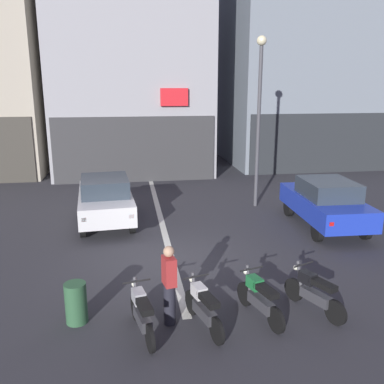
{
  "coord_description": "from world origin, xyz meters",
  "views": [
    {
      "loc": [
        -1.08,
        -10.6,
        4.69
      ],
      "look_at": [
        0.87,
        2.0,
        1.4
      ],
      "focal_mm": 39.04,
      "sensor_mm": 36.0,
      "label": 1
    }
  ],
  "objects_px": {
    "car_black_down_street": "(163,155)",
    "street_lamp": "(259,105)",
    "car_blue_parked_kerbside": "(325,202)",
    "motorcycle_white_row_left_mid": "(203,306)",
    "trash_bin": "(76,303)",
    "person_by_motorcycles": "(169,285)",
    "motorcycle_black_row_right_mid": "(314,292)",
    "motorcycle_silver_row_leftmost": "(142,312)",
    "car_white_crossing_near": "(105,198)",
    "motorcycle_green_row_centre": "(259,297)"
  },
  "relations": [
    {
      "from": "motorcycle_green_row_centre",
      "to": "motorcycle_black_row_right_mid",
      "type": "xyz_separation_m",
      "value": [
        1.21,
        0.06,
        0.0
      ]
    },
    {
      "from": "motorcycle_white_row_left_mid",
      "to": "person_by_motorcycles",
      "type": "bearing_deg",
      "value": 159.18
    },
    {
      "from": "motorcycle_white_row_left_mid",
      "to": "motorcycle_green_row_centre",
      "type": "bearing_deg",
      "value": 8.43
    },
    {
      "from": "car_blue_parked_kerbside",
      "to": "motorcycle_green_row_centre",
      "type": "xyz_separation_m",
      "value": [
        -3.93,
        -5.16,
        -0.43
      ]
    },
    {
      "from": "car_white_crossing_near",
      "to": "trash_bin",
      "type": "distance_m",
      "value": 6.36
    },
    {
      "from": "car_black_down_street",
      "to": "person_by_motorcycles",
      "type": "distance_m",
      "value": 15.65
    },
    {
      "from": "motorcycle_black_row_right_mid",
      "to": "trash_bin",
      "type": "distance_m",
      "value": 4.92
    },
    {
      "from": "street_lamp",
      "to": "trash_bin",
      "type": "relative_size",
      "value": 7.54
    },
    {
      "from": "car_blue_parked_kerbside",
      "to": "motorcycle_silver_row_leftmost",
      "type": "xyz_separation_m",
      "value": [
        -6.35,
        -5.38,
        -0.43
      ]
    },
    {
      "from": "street_lamp",
      "to": "trash_bin",
      "type": "height_order",
      "value": "street_lamp"
    },
    {
      "from": "motorcycle_black_row_right_mid",
      "to": "trash_bin",
      "type": "height_order",
      "value": "motorcycle_black_row_right_mid"
    },
    {
      "from": "motorcycle_green_row_centre",
      "to": "person_by_motorcycles",
      "type": "distance_m",
      "value": 1.89
    },
    {
      "from": "car_black_down_street",
      "to": "motorcycle_silver_row_leftmost",
      "type": "xyz_separation_m",
      "value": [
        -1.79,
        -15.88,
        -0.43
      ]
    },
    {
      "from": "motorcycle_white_row_left_mid",
      "to": "person_by_motorcycles",
      "type": "relative_size",
      "value": 0.98
    },
    {
      "from": "car_black_down_street",
      "to": "trash_bin",
      "type": "height_order",
      "value": "car_black_down_street"
    },
    {
      "from": "car_blue_parked_kerbside",
      "to": "motorcycle_black_row_right_mid",
      "type": "bearing_deg",
      "value": -118.1
    },
    {
      "from": "person_by_motorcycles",
      "to": "motorcycle_green_row_centre",
      "type": "bearing_deg",
      "value": -1.98
    },
    {
      "from": "street_lamp",
      "to": "car_blue_parked_kerbside",
      "type": "bearing_deg",
      "value": -61.23
    },
    {
      "from": "motorcycle_silver_row_leftmost",
      "to": "motorcycle_white_row_left_mid",
      "type": "distance_m",
      "value": 1.21
    },
    {
      "from": "car_black_down_street",
      "to": "motorcycle_green_row_centre",
      "type": "relative_size",
      "value": 2.62
    },
    {
      "from": "motorcycle_green_row_centre",
      "to": "street_lamp",
      "type": "bearing_deg",
      "value": 73.28
    },
    {
      "from": "car_black_down_street",
      "to": "car_blue_parked_kerbside",
      "type": "bearing_deg",
      "value": -66.56
    },
    {
      "from": "person_by_motorcycles",
      "to": "trash_bin",
      "type": "bearing_deg",
      "value": 169.52
    },
    {
      "from": "car_blue_parked_kerbside",
      "to": "trash_bin",
      "type": "xyz_separation_m",
      "value": [
        -7.64,
        -4.75,
        -0.46
      ]
    },
    {
      "from": "street_lamp",
      "to": "person_by_motorcycles",
      "type": "distance_m",
      "value": 9.48
    },
    {
      "from": "motorcycle_black_row_right_mid",
      "to": "person_by_motorcycles",
      "type": "height_order",
      "value": "person_by_motorcycles"
    },
    {
      "from": "motorcycle_white_row_left_mid",
      "to": "motorcycle_black_row_right_mid",
      "type": "relative_size",
      "value": 1.04
    },
    {
      "from": "car_black_down_street",
      "to": "street_lamp",
      "type": "xyz_separation_m",
      "value": [
        3.02,
        -7.7,
        3.05
      ]
    },
    {
      "from": "car_blue_parked_kerbside",
      "to": "motorcycle_silver_row_leftmost",
      "type": "distance_m",
      "value": 8.33
    },
    {
      "from": "motorcycle_white_row_left_mid",
      "to": "motorcycle_black_row_right_mid",
      "type": "distance_m",
      "value": 2.43
    },
    {
      "from": "motorcycle_silver_row_leftmost",
      "to": "car_blue_parked_kerbside",
      "type": "bearing_deg",
      "value": 40.27
    },
    {
      "from": "motorcycle_green_row_centre",
      "to": "person_by_motorcycles",
      "type": "bearing_deg",
      "value": 178.02
    },
    {
      "from": "car_white_crossing_near",
      "to": "car_black_down_street",
      "type": "height_order",
      "value": "same"
    },
    {
      "from": "car_blue_parked_kerbside",
      "to": "street_lamp",
      "type": "bearing_deg",
      "value": 118.77
    },
    {
      "from": "motorcycle_white_row_left_mid",
      "to": "person_by_motorcycles",
      "type": "distance_m",
      "value": 0.79
    },
    {
      "from": "street_lamp",
      "to": "trash_bin",
      "type": "xyz_separation_m",
      "value": [
        -6.1,
        -7.56,
        -3.51
      ]
    },
    {
      "from": "motorcycle_green_row_centre",
      "to": "car_blue_parked_kerbside",
      "type": "bearing_deg",
      "value": 52.71
    },
    {
      "from": "street_lamp",
      "to": "trash_bin",
      "type": "distance_m",
      "value": 10.33
    },
    {
      "from": "street_lamp",
      "to": "person_by_motorcycles",
      "type": "relative_size",
      "value": 3.84
    },
    {
      "from": "car_black_down_street",
      "to": "motorcycle_black_row_right_mid",
      "type": "distance_m",
      "value": 15.72
    },
    {
      "from": "car_black_down_street",
      "to": "motorcycle_green_row_centre",
      "type": "height_order",
      "value": "car_black_down_street"
    },
    {
      "from": "motorcycle_black_row_right_mid",
      "to": "person_by_motorcycles",
      "type": "distance_m",
      "value": 3.08
    },
    {
      "from": "motorcycle_black_row_right_mid",
      "to": "person_by_motorcycles",
      "type": "bearing_deg",
      "value": 179.9
    },
    {
      "from": "car_black_down_street",
      "to": "motorcycle_black_row_right_mid",
      "type": "xyz_separation_m",
      "value": [
        1.83,
        -15.61,
        -0.43
      ]
    },
    {
      "from": "street_lamp",
      "to": "motorcycle_silver_row_leftmost",
      "type": "relative_size",
      "value": 3.89
    },
    {
      "from": "person_by_motorcycles",
      "to": "trash_bin",
      "type": "relative_size",
      "value": 1.96
    },
    {
      "from": "motorcycle_white_row_left_mid",
      "to": "trash_bin",
      "type": "relative_size",
      "value": 1.92
    },
    {
      "from": "motorcycle_silver_row_leftmost",
      "to": "car_black_down_street",
      "type": "bearing_deg",
      "value": 83.56
    },
    {
      "from": "car_blue_parked_kerbside",
      "to": "car_white_crossing_near",
      "type": "bearing_deg",
      "value": 167.82
    },
    {
      "from": "street_lamp",
      "to": "motorcycle_black_row_right_mid",
      "type": "distance_m",
      "value": 8.72
    }
  ]
}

